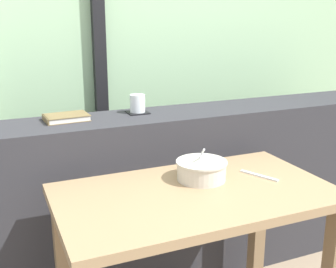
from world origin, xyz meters
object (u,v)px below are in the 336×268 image
Objects in this scene: juice_glass at (137,104)px; soup_bowl at (201,170)px; fork_utensil at (259,175)px; coaster_square at (138,112)px; closed_book at (66,117)px; breakfast_table at (195,223)px.

juice_glass is 0.55m from soup_bowl.
juice_glass reaches higher than fork_utensil.
closed_book reaches higher than coaster_square.
coaster_square is at bearing 93.53° from fork_utensil.
juice_glass reaches higher than coaster_square.
juice_glass is at bearing 2.10° from closed_book.
breakfast_table is at bearing -127.10° from soup_bowl.
juice_glass is 0.50× the size of fork_utensil.
closed_book reaches higher than soup_bowl.
closed_book is at bearing 130.56° from soup_bowl.
closed_book is at bearing 121.06° from breakfast_table.
closed_book is 0.89m from fork_utensil.
breakfast_table is at bearing 160.97° from fork_utensil.
fork_utensil is (0.32, -0.58, -0.17)m from coaster_square.
juice_glass reaches higher than breakfast_table.
closed_book reaches higher than breakfast_table.
closed_book is at bearing -177.90° from coaster_square.
breakfast_table is 5.13× the size of closed_book.
closed_book is (-0.36, 0.60, 0.31)m from breakfast_table.
soup_bowl is (0.07, 0.09, 0.17)m from breakfast_table.
coaster_square is at bearing 2.10° from closed_book.
breakfast_table is 0.21m from soup_bowl.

